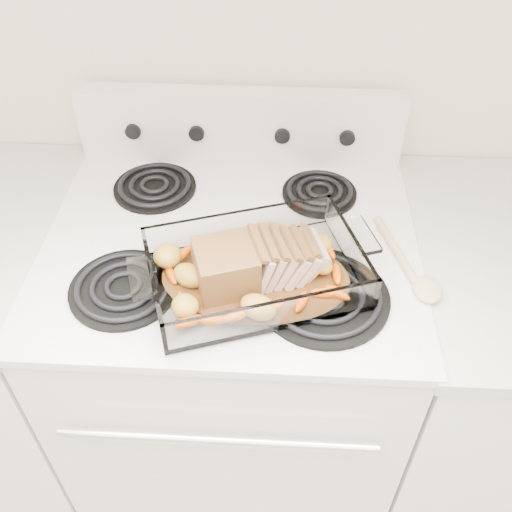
# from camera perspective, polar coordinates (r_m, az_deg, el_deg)

# --- Properties ---
(electric_range) EXTENTS (0.78, 0.70, 1.12)m
(electric_range) POSITION_cam_1_polar(r_m,az_deg,el_deg) (1.54, -2.02, -10.82)
(electric_range) COLOR silver
(electric_range) RESTS_ON ground
(counter_right) EXTENTS (0.58, 0.68, 0.93)m
(counter_right) POSITION_cam_1_polar(r_m,az_deg,el_deg) (1.65, 22.21, -11.43)
(counter_right) COLOR white
(counter_right) RESTS_ON ground
(baking_dish) EXTENTS (0.39, 0.26, 0.07)m
(baking_dish) POSITION_cam_1_polar(r_m,az_deg,el_deg) (1.08, -0.06, -1.81)
(baking_dish) COLOR white
(baking_dish) RESTS_ON electric_range
(pork_roast) EXTENTS (0.25, 0.11, 0.09)m
(pork_roast) POSITION_cam_1_polar(r_m,az_deg,el_deg) (1.06, -0.86, -0.65)
(pork_roast) COLOR brown
(pork_roast) RESTS_ON baking_dish
(roast_vegetables) EXTENTS (0.34, 0.19, 0.04)m
(roast_vegetables) POSITION_cam_1_polar(r_m,az_deg,el_deg) (1.10, -0.15, -0.26)
(roast_vegetables) COLOR #EB5000
(roast_vegetables) RESTS_ON baking_dish
(wooden_spoon) EXTENTS (0.11, 0.24, 0.02)m
(wooden_spoon) POSITION_cam_1_polar(r_m,az_deg,el_deg) (1.15, 15.44, -1.49)
(wooden_spoon) COLOR tan
(wooden_spoon) RESTS_ON electric_range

